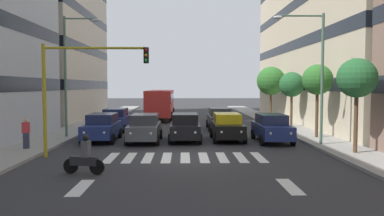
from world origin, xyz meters
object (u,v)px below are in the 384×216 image
bus_behind_traffic (160,101)px  street_tree_3 (271,81)px  car_1 (227,126)px  car_3 (145,128)px  street_tree_0 (357,79)px  car_0 (272,128)px  pedestrian_waiting (26,133)px  street_tree_1 (317,80)px  street_tree_2 (292,85)px  traffic_light_gantry (76,80)px  car_row2_1 (220,118)px  street_lamp_left (314,65)px  car_2 (185,127)px  car_4 (102,127)px  car_row2_0 (115,119)px  street_lamp_right (70,65)px  motorcycle_with_rider (84,158)px

bus_behind_traffic → street_tree_3: size_ratio=2.01×
car_1 → car_3: size_ratio=1.00×
car_3 → street_tree_0: bearing=155.8°
car_0 → street_tree_3: street_tree_3 is taller
car_3 → pedestrian_waiting: size_ratio=2.72×
street_tree_1 → pedestrian_waiting: street_tree_1 is taller
street_tree_1 → car_0: bearing=18.6°
street_tree_2 → traffic_light_gantry: bearing=41.7°
car_row2_1 → street_lamp_left: 10.62m
car_3 → pedestrian_waiting: 6.82m
bus_behind_traffic → street_lamp_left: size_ratio=1.42×
car_2 → pedestrian_waiting: pedestrian_waiting is taller
car_4 → pedestrian_waiting: pedestrian_waiting is taller
traffic_light_gantry → car_row2_0: bearing=-89.7°
car_0 → street_tree_3: (-3.15, -14.19, 3.07)m
car_2 → street_tree_2: size_ratio=1.00×
car_1 → street_lamp_right: size_ratio=0.57×
car_3 → traffic_light_gantry: bearing=61.3°
car_3 → street_lamp_right: size_ratio=0.57×
car_2 → car_row2_0: 7.72m
motorcycle_with_rider → street_lamp_right: size_ratio=0.21×
street_lamp_right → car_0: bearing=172.0°
car_3 → street_lamp_right: 6.56m
car_row2_1 → street_tree_2: bearing=-173.4°
street_tree_3 → street_lamp_right: bearing=37.7°
car_0 → street_tree_1: 4.47m
street_lamp_left → bus_behind_traffic: bearing=-62.5°
street_lamp_left → street_tree_0: (-1.17, 2.84, -0.83)m
street_tree_1 → car_4: bearing=1.7°
car_row2_1 → bus_behind_traffic: size_ratio=0.42×
car_0 → traffic_light_gantry: (10.69, 4.91, 2.87)m
street_tree_0 → car_4: bearing=-21.5°
bus_behind_traffic → traffic_light_gantry: 22.15m
street_tree_0 → street_tree_3: 18.94m
street_lamp_left → car_row2_1: bearing=-62.8°
car_row2_0 → street_tree_3: 16.33m
car_1 → car_4: (7.93, 0.13, 0.00)m
car_1 → traffic_light_gantry: traffic_light_gantry is taller
motorcycle_with_rider → street_tree_0: bearing=-163.1°
car_3 → street_tree_0: 12.42m
street_lamp_right → pedestrian_waiting: size_ratio=4.81×
street_tree_1 → pedestrian_waiting: bearing=13.9°
car_4 → street_tree_2: (-13.97, -6.95, 2.68)m
car_3 → traffic_light_gantry: traffic_light_gantry is taller
car_row2_1 → traffic_light_gantry: bearing=55.6°
car_1 → street_tree_1: (-5.86, -0.28, 2.96)m
car_1 → car_2: same height
car_3 → pedestrian_waiting: (5.95, 3.33, 0.11)m
traffic_light_gantry → motorcycle_with_rider: bearing=109.7°
pedestrian_waiting → car_2: bearing=-156.0°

